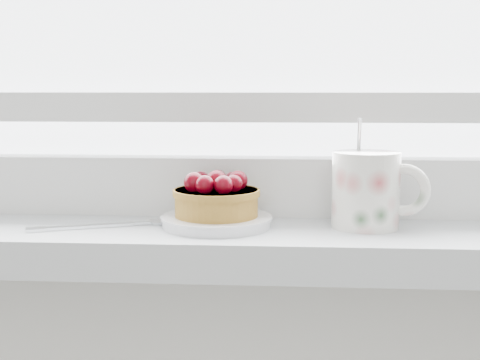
# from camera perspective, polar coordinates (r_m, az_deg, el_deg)

# --- Properties ---
(saucer) EXTENTS (0.12, 0.12, 0.01)m
(saucer) POSITION_cam_1_polar(r_m,az_deg,el_deg) (0.74, -2.02, -3.54)
(saucer) COLOR white
(saucer) RESTS_ON windowsill
(raspberry_tart) EXTENTS (0.10, 0.10, 0.05)m
(raspberry_tart) POSITION_cam_1_polar(r_m,az_deg,el_deg) (0.74, -2.04, -1.42)
(raspberry_tart) COLOR #8E611F
(raspberry_tart) RESTS_ON saucer
(floral_mug) EXTENTS (0.11, 0.09, 0.12)m
(floral_mug) POSITION_cam_1_polar(r_m,az_deg,el_deg) (0.74, 10.90, -0.70)
(floral_mug) COLOR white
(floral_mug) RESTS_ON windowsill
(fork) EXTENTS (0.19, 0.09, 0.00)m
(fork) POSITION_cam_1_polar(r_m,az_deg,el_deg) (0.76, -10.36, -3.76)
(fork) COLOR silver
(fork) RESTS_ON windowsill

